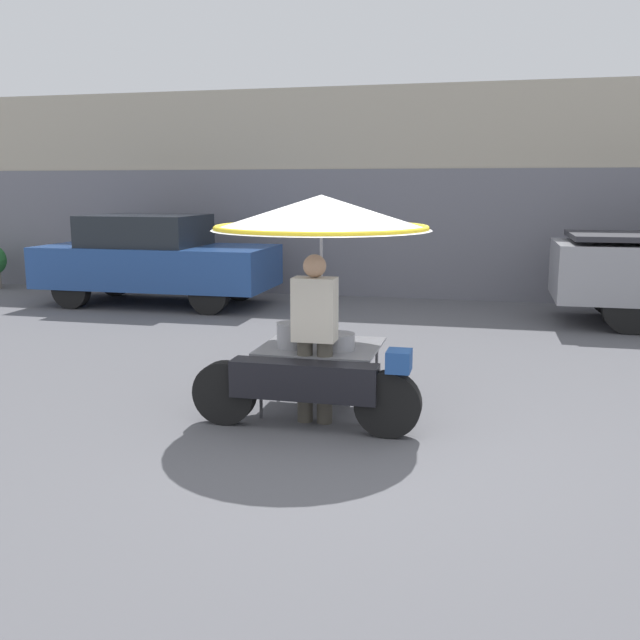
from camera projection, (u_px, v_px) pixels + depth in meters
ground_plane at (355, 440)px, 5.96m from camera, size 36.00×36.00×0.00m
shopfront_building at (438, 194)px, 14.01m from camera, size 28.00×2.06×3.90m
vendor_motorcycle_cart at (320, 241)px, 6.46m from camera, size 2.02×2.02×2.01m
vendor_person at (315, 331)px, 6.26m from camera, size 0.38×0.22×1.51m
parked_car at (155, 259)px, 12.65m from camera, size 4.10×1.79×1.59m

